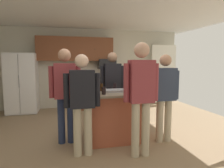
{
  "coord_description": "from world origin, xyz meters",
  "views": [
    {
      "loc": [
        -0.71,
        -3.81,
        1.48
      ],
      "look_at": [
        0.2,
        0.08,
        1.05
      ],
      "focal_mm": 31.16,
      "sensor_mm": 36.0,
      "label": 1
    }
  ],
  "objects_px": {
    "glass_pilsner": "(104,91)",
    "person_guest_left": "(65,89)",
    "kitchen_island": "(116,115)",
    "person_host_foreground": "(165,92)",
    "person_elder_center": "(112,84)",
    "glass_dark_ale": "(94,89)",
    "glass_short_whisky": "(115,87)",
    "serving_tray": "(116,91)",
    "person_guest_by_door": "(141,91)",
    "tumbler_amber": "(101,87)",
    "person_guest_right": "(82,98)",
    "microwave_over_range": "(107,64)",
    "refrigerator": "(22,83)"
  },
  "relations": [
    {
      "from": "person_host_foreground",
      "to": "serving_tray",
      "type": "bearing_deg",
      "value": -1.82
    },
    {
      "from": "person_guest_left",
      "to": "glass_dark_ale",
      "type": "height_order",
      "value": "person_guest_left"
    },
    {
      "from": "person_guest_right",
      "to": "glass_dark_ale",
      "type": "relative_size",
      "value": 11.91
    },
    {
      "from": "glass_short_whisky",
      "to": "glass_pilsner",
      "type": "bearing_deg",
      "value": -123.41
    },
    {
      "from": "person_elder_center",
      "to": "person_guest_right",
      "type": "relative_size",
      "value": 1.07
    },
    {
      "from": "person_host_foreground",
      "to": "glass_pilsner",
      "type": "bearing_deg",
      "value": 17.64
    },
    {
      "from": "person_guest_right",
      "to": "person_host_foreground",
      "type": "relative_size",
      "value": 0.99
    },
    {
      "from": "serving_tray",
      "to": "person_guest_by_door",
      "type": "bearing_deg",
      "value": -77.1
    },
    {
      "from": "glass_pilsner",
      "to": "person_guest_left",
      "type": "bearing_deg",
      "value": 157.8
    },
    {
      "from": "person_elder_center",
      "to": "glass_pilsner",
      "type": "bearing_deg",
      "value": -12.15
    },
    {
      "from": "person_host_foreground",
      "to": "serving_tray",
      "type": "relative_size",
      "value": 3.72
    },
    {
      "from": "glass_pilsner",
      "to": "glass_short_whisky",
      "type": "distance_m",
      "value": 0.59
    },
    {
      "from": "microwave_over_range",
      "to": "glass_pilsner",
      "type": "height_order",
      "value": "microwave_over_range"
    },
    {
      "from": "glass_dark_ale",
      "to": "serving_tray",
      "type": "distance_m",
      "value": 0.46
    },
    {
      "from": "person_guest_right",
      "to": "glass_pilsner",
      "type": "height_order",
      "value": "person_guest_right"
    },
    {
      "from": "kitchen_island",
      "to": "glass_short_whisky",
      "type": "xyz_separation_m",
      "value": [
        0.05,
        0.24,
        0.53
      ]
    },
    {
      "from": "refrigerator",
      "to": "person_guest_left",
      "type": "xyz_separation_m",
      "value": [
        1.26,
        -2.59,
        0.12
      ]
    },
    {
      "from": "person_host_foreground",
      "to": "tumbler_amber",
      "type": "relative_size",
      "value": 10.72
    },
    {
      "from": "refrigerator",
      "to": "tumbler_amber",
      "type": "height_order",
      "value": "refrigerator"
    },
    {
      "from": "person_elder_center",
      "to": "person_guest_by_door",
      "type": "xyz_separation_m",
      "value": [
        0.08,
        -1.59,
        0.05
      ]
    },
    {
      "from": "kitchen_island",
      "to": "tumbler_amber",
      "type": "bearing_deg",
      "value": 148.3
    },
    {
      "from": "refrigerator",
      "to": "tumbler_amber",
      "type": "xyz_separation_m",
      "value": [
        1.95,
        -2.45,
        0.12
      ]
    },
    {
      "from": "glass_short_whisky",
      "to": "serving_tray",
      "type": "distance_m",
      "value": 0.22
    },
    {
      "from": "refrigerator",
      "to": "person_guest_right",
      "type": "bearing_deg",
      "value": -64.31
    },
    {
      "from": "person_guest_left",
      "to": "glass_short_whisky",
      "type": "distance_m",
      "value": 1.01
    },
    {
      "from": "person_guest_left",
      "to": "tumbler_amber",
      "type": "relative_size",
      "value": 11.36
    },
    {
      "from": "refrigerator",
      "to": "glass_dark_ale",
      "type": "bearing_deg",
      "value": -56.22
    },
    {
      "from": "tumbler_amber",
      "to": "serving_tray",
      "type": "height_order",
      "value": "tumbler_amber"
    },
    {
      "from": "person_elder_center",
      "to": "person_guest_by_door",
      "type": "distance_m",
      "value": 1.59
    },
    {
      "from": "person_elder_center",
      "to": "glass_dark_ale",
      "type": "height_order",
      "value": "person_elder_center"
    },
    {
      "from": "serving_tray",
      "to": "glass_dark_ale",
      "type": "bearing_deg",
      "value": -171.76
    },
    {
      "from": "person_guest_by_door",
      "to": "tumbler_amber",
      "type": "xyz_separation_m",
      "value": [
        -0.46,
        0.94,
        -0.04
      ]
    },
    {
      "from": "microwave_over_range",
      "to": "glass_dark_ale",
      "type": "distance_m",
      "value": 2.92
    },
    {
      "from": "refrigerator",
      "to": "serving_tray",
      "type": "bearing_deg",
      "value": -49.25
    },
    {
      "from": "kitchen_island",
      "to": "person_guest_right",
      "type": "xyz_separation_m",
      "value": [
        -0.68,
        -0.56,
        0.46
      ]
    },
    {
      "from": "refrigerator",
      "to": "tumbler_amber",
      "type": "distance_m",
      "value": 3.13
    },
    {
      "from": "glass_short_whisky",
      "to": "serving_tray",
      "type": "bearing_deg",
      "value": -95.91
    },
    {
      "from": "person_guest_left",
      "to": "tumbler_amber",
      "type": "bearing_deg",
      "value": 12.48
    },
    {
      "from": "glass_pilsner",
      "to": "person_guest_right",
      "type": "bearing_deg",
      "value": -143.11
    },
    {
      "from": "tumbler_amber",
      "to": "serving_tray",
      "type": "relative_size",
      "value": 0.35
    },
    {
      "from": "kitchen_island",
      "to": "person_host_foreground",
      "type": "xyz_separation_m",
      "value": [
        0.85,
        -0.35,
        0.47
      ]
    },
    {
      "from": "glass_pilsner",
      "to": "glass_dark_ale",
      "type": "relative_size",
      "value": 0.97
    },
    {
      "from": "person_guest_right",
      "to": "person_host_foreground",
      "type": "distance_m",
      "value": 1.55
    },
    {
      "from": "microwave_over_range",
      "to": "person_host_foreground",
      "type": "xyz_separation_m",
      "value": [
        0.45,
        -3.07,
        -0.51
      ]
    },
    {
      "from": "person_guest_right",
      "to": "person_guest_by_door",
      "type": "relative_size",
      "value": 0.9
    },
    {
      "from": "person_guest_by_door",
      "to": "kitchen_island",
      "type": "bearing_deg",
      "value": 0.0
    },
    {
      "from": "refrigerator",
      "to": "person_guest_right",
      "type": "xyz_separation_m",
      "value": [
        1.52,
        -3.16,
        0.05
      ]
    },
    {
      "from": "kitchen_island",
      "to": "glass_pilsner",
      "type": "relative_size",
      "value": 8.96
    },
    {
      "from": "microwave_over_range",
      "to": "person_guest_right",
      "type": "distance_m",
      "value": 3.49
    },
    {
      "from": "glass_dark_ale",
      "to": "glass_pilsner",
      "type": "bearing_deg",
      "value": -54.74
    }
  ]
}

